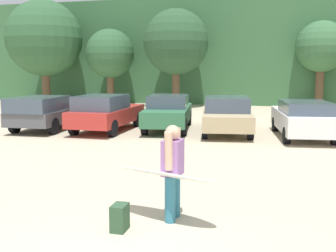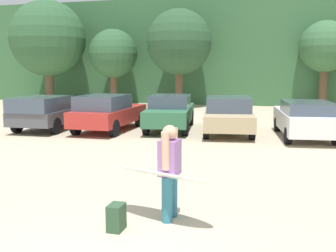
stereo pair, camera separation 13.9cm
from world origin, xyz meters
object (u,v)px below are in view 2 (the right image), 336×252
object	(u,v)px
parked_car_dark_gray	(49,111)
parked_car_forest_green	(170,112)
parked_car_red	(108,112)
parked_car_white	(305,118)
person_adult	(170,167)
backpack_dropped	(116,217)
parked_car_tan	(228,114)
surfboard_white	(162,174)

from	to	relation	value
parked_car_dark_gray	parked_car_forest_green	bearing A→B (deg)	-78.17
parked_car_red	parked_car_white	xyz separation A→B (m)	(8.07, 0.34, -0.04)
parked_car_forest_green	parked_car_dark_gray	bearing A→B (deg)	96.63
person_adult	parked_car_dark_gray	bearing A→B (deg)	-45.20
person_adult	backpack_dropped	size ratio (longest dim) A/B	3.81
backpack_dropped	parked_car_red	bearing A→B (deg)	114.23
parked_car_forest_green	parked_car_tan	bearing A→B (deg)	-104.22
parked_car_forest_green	parked_car_white	bearing A→B (deg)	-105.38
parked_car_dark_gray	surfboard_white	bearing A→B (deg)	-141.99
parked_car_forest_green	parked_car_tan	distance (m)	2.59
parked_car_red	parked_car_tan	bearing A→B (deg)	-80.52
parked_car_dark_gray	person_adult	distance (m)	11.86
parked_car_forest_green	person_adult	size ratio (longest dim) A/B	2.81
parked_car_tan	person_adult	distance (m)	9.94
parked_car_dark_gray	parked_car_tan	world-z (taller)	parked_car_tan
parked_car_dark_gray	parked_car_white	bearing A→B (deg)	-89.49
parked_car_dark_gray	person_adult	xyz separation A→B (m)	(7.84, -8.89, 0.16)
person_adult	surfboard_white	size ratio (longest dim) A/B	0.78
surfboard_white	backpack_dropped	size ratio (longest dim) A/B	4.86
parked_car_tan	surfboard_white	xyz separation A→B (m)	(0.00, -10.05, 0.06)
parked_car_red	backpack_dropped	xyz separation A→B (m)	(4.44, -9.86, -0.60)
parked_car_dark_gray	parked_car_red	xyz separation A→B (m)	(2.67, 0.26, 0.02)
person_adult	parked_car_white	bearing A→B (deg)	-103.61
parked_car_forest_green	parked_car_white	size ratio (longest dim) A/B	1.03
person_adult	surfboard_white	xyz separation A→B (m)	(-0.11, -0.12, -0.12)
parked_car_tan	parked_car_dark_gray	bearing A→B (deg)	89.78
parked_car_dark_gray	backpack_dropped	size ratio (longest dim) A/B	10.48
parked_car_forest_green	parked_car_tan	xyz separation A→B (m)	(2.58, -0.29, -0.01)
parked_car_forest_green	backpack_dropped	world-z (taller)	parked_car_forest_green
parked_car_tan	surfboard_white	bearing A→B (deg)	172.10
person_adult	parked_car_red	bearing A→B (deg)	-57.12
surfboard_white	person_adult	bearing A→B (deg)	-114.09
parked_car_red	backpack_dropped	distance (m)	10.83
parked_car_red	parked_car_forest_green	size ratio (longest dim) A/B	0.93
parked_car_red	parked_car_forest_green	xyz separation A→B (m)	(2.49, 1.08, -0.02)
parked_car_forest_green	person_adult	xyz separation A→B (m)	(2.68, -10.22, 0.17)
parked_car_white	person_adult	xyz separation A→B (m)	(-2.90, -9.48, 0.19)
parked_car_red	backpack_dropped	bearing A→B (deg)	-155.12
parked_car_tan	person_adult	world-z (taller)	person_adult
parked_car_forest_green	person_adult	bearing A→B (deg)	-173.13
parked_car_tan	parked_car_white	size ratio (longest dim) A/B	1.02
parked_car_forest_green	surfboard_white	xyz separation A→B (m)	(2.58, -10.34, 0.05)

